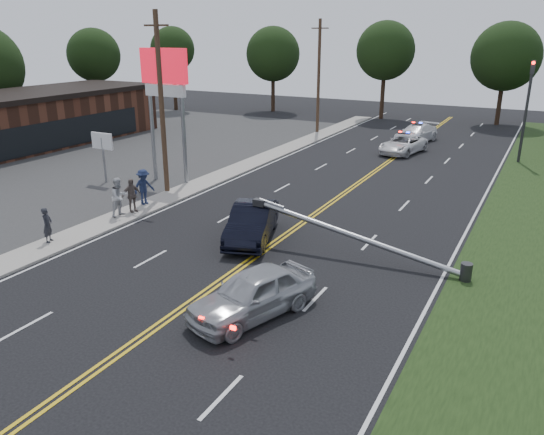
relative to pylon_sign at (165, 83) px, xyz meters
The scene contains 23 objects.
ground 18.50m from the pylon_sign, 53.13° to the right, with size 120.00×120.00×0.00m, color black.
parking_lot 11.92m from the pylon_sign, 157.17° to the right, with size 25.00×60.00×0.01m, color #2D2D2D.
sidewalk 7.46m from the pylon_sign, 62.30° to the right, with size 1.80×70.00×0.12m, color gray.
centerline_yellow 12.73m from the pylon_sign, 20.85° to the right, with size 0.36×80.00×0.00m, color gold.
pylon_sign is the anchor object (origin of this frame).
small_sign 5.45m from the pylon_sign, 150.26° to the right, with size 1.60×0.14×3.10m.
traffic_signal 24.75m from the pylon_sign, 40.39° to the left, with size 0.28×0.41×7.05m.
fallen_streetlight 16.66m from the pylon_sign, 22.22° to the right, with size 9.36×0.44×1.91m.
utility_pole_mid 2.55m from the pylon_sign, 56.98° to the right, with size 1.60×0.28×10.00m.
utility_pole_far 20.06m from the pylon_sign, 86.28° to the left, with size 1.60×0.28×10.00m.
tree_3 29.88m from the pylon_sign, 143.19° to the left, with size 5.55×5.55×9.36m.
tree_4 33.14m from the pylon_sign, 127.16° to the left, with size 5.12×5.12×9.57m.
tree_5 32.19m from the pylon_sign, 106.42° to the left, with size 6.15×6.15×9.59m.
tree_6 31.69m from the pylon_sign, 82.89° to the left, with size 6.06×6.06×10.08m.
tree_7 36.39m from the pylon_sign, 64.76° to the left, with size 6.61×6.61×9.94m.
crashed_sedan 12.33m from the pylon_sign, 33.02° to the right, with size 1.71×4.90×1.61m, color black.
waiting_sedan 18.31m from the pylon_sign, 43.07° to the right, with size 1.87×4.65×1.59m, color #A5A8AD.
emergency_a 19.18m from the pylon_sign, 54.80° to the left, with size 2.25×4.88×1.36m, color silver.
emergency_b 23.18m from the pylon_sign, 62.51° to the left, with size 2.07×5.08×1.47m, color silver.
bystander_a 12.07m from the pylon_sign, 80.60° to the right, with size 0.57×0.37×1.56m, color #222329.
bystander_b 8.52m from the pylon_sign, 72.63° to the right, with size 0.96×0.74×1.97m, color #ADAEB2.
bystander_c 7.00m from the pylon_sign, 67.83° to the right, with size 1.24×0.71×1.91m, color #1B2545.
bystander_d 8.03m from the pylon_sign, 69.73° to the right, with size 1.02×0.42×1.74m, color #63554F.
Camera 1 is at (10.14, -11.37, 8.84)m, focal length 35.00 mm.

